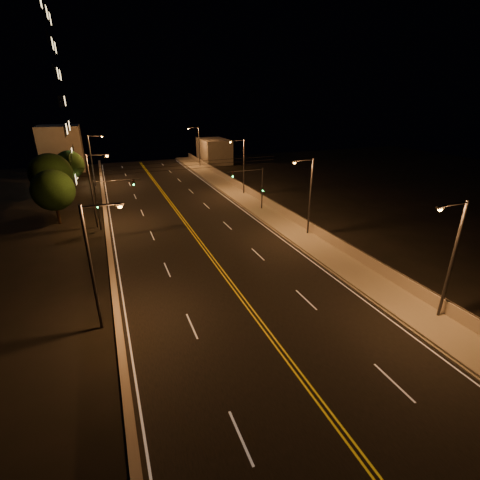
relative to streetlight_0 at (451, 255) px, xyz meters
name	(u,v)px	position (x,y,z in m)	size (l,w,h in m)	color
ground	(342,432)	(-11.51, -4.98, -5.01)	(160.00, 160.00, 0.00)	black
road	(213,260)	(-11.51, 15.02, -5.00)	(18.00, 120.00, 0.02)	black
sidewalk	(310,242)	(-0.71, 15.02, -4.86)	(3.60, 120.00, 0.30)	gray
curb	(294,245)	(-2.58, 15.02, -4.93)	(0.14, 120.00, 0.15)	gray
parapet_wall	(324,234)	(0.94, 15.02, -4.21)	(0.30, 120.00, 1.00)	#9E9284
jersey_barrier	(112,272)	(-20.63, 15.02, -4.60)	(0.45, 120.00, 0.82)	#9E9284
distant_building_right	(214,151)	(4.99, 66.41, -2.28)	(6.00, 10.00, 5.45)	gray
distant_building_left	(62,149)	(-27.51, 68.79, -0.43)	(8.00, 8.00, 9.17)	gray
parapet_rail	(324,230)	(0.94, 15.02, -3.68)	(0.06, 0.06, 120.00)	black
lane_markings	(213,260)	(-11.51, 14.94, -4.99)	(17.32, 116.00, 0.00)	silver
streetlight_0	(451,255)	(0.00, 0.00, 0.00)	(2.55, 0.28, 8.62)	#2D2D33
streetlight_1	(308,192)	(0.00, 17.13, 0.00)	(2.55, 0.28, 8.62)	#2D2D33
streetlight_2	(242,163)	(0.00, 36.15, 0.00)	(2.55, 0.28, 8.62)	#2D2D33
streetlight_3	(198,144)	(0.00, 62.14, 0.00)	(2.55, 0.28, 8.62)	#2D2D33
streetlight_4	(95,260)	(-21.42, 7.62, 0.00)	(2.55, 0.28, 8.62)	#2D2D33
streetlight_5	(93,186)	(-21.42, 28.86, 0.00)	(2.55, 0.28, 8.62)	#2D2D33
streetlight_6	(93,157)	(-21.42, 51.37, 0.00)	(2.55, 0.28, 8.62)	#2D2D33
traffic_signal_right	(255,184)	(-1.54, 27.63, -1.29)	(5.11, 0.31, 5.85)	#2D2D33
traffic_signal_left	(106,198)	(-20.28, 27.63, -1.29)	(5.11, 0.31, 5.85)	#2D2D33
overhead_wires	(185,166)	(-11.51, 24.52, 2.39)	(22.00, 0.03, 0.83)	black
tree_0	(53,190)	(-25.99, 31.89, -0.83)	(4.90, 4.90, 6.64)	black
tree_1	(51,174)	(-26.81, 39.36, -0.24)	(5.58, 5.58, 7.56)	black
tree_2	(70,165)	(-25.20, 50.97, -1.01)	(4.68, 4.68, 6.35)	black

